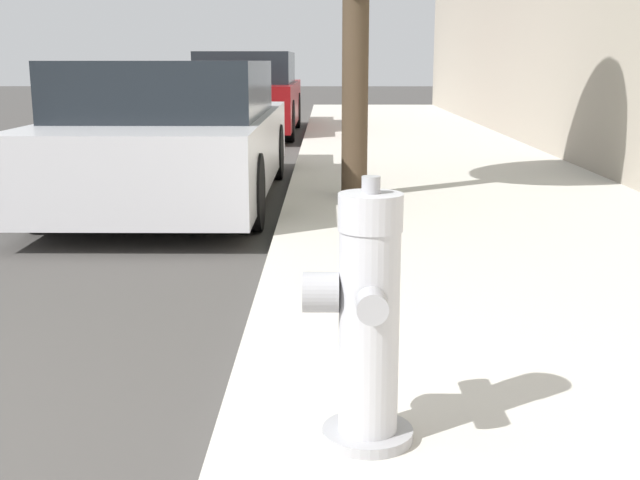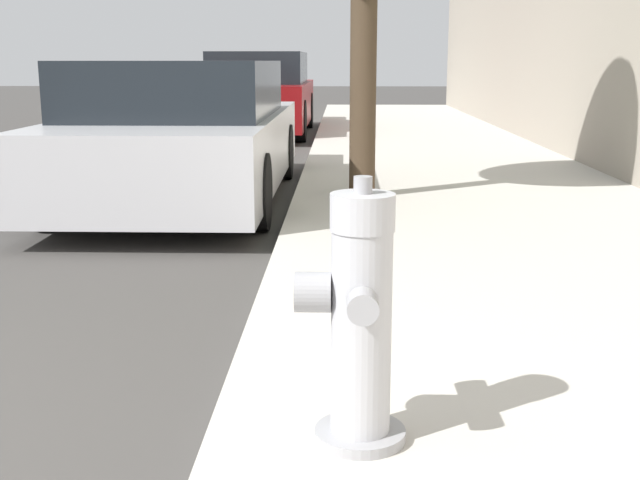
# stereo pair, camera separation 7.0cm
# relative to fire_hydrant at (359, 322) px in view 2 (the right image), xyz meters

# --- Properties ---
(fire_hydrant) EXTENTS (0.35, 0.37, 0.84)m
(fire_hydrant) POSITION_rel_fire_hydrant_xyz_m (0.00, 0.00, 0.00)
(fire_hydrant) COLOR #97979C
(fire_hydrant) RESTS_ON sidewalk_slab
(parked_car_near) EXTENTS (1.81, 4.54, 1.29)m
(parked_car_near) POSITION_rel_fire_hydrant_xyz_m (-1.53, 5.12, 0.11)
(parked_car_near) COLOR #B7B7BC
(parked_car_near) RESTS_ON ground_plane
(parked_car_mid) EXTENTS (1.72, 4.57, 1.44)m
(parked_car_mid) POSITION_rel_fire_hydrant_xyz_m (-1.51, 12.07, 0.19)
(parked_car_mid) COLOR maroon
(parked_car_mid) RESTS_ON ground_plane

